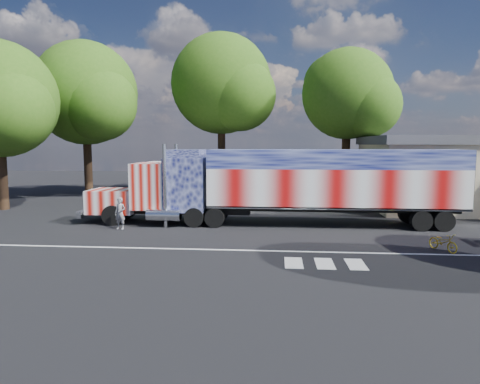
# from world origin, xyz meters

# --- Properties ---
(ground) EXTENTS (100.00, 100.00, 0.00)m
(ground) POSITION_xyz_m (0.00, 0.00, 0.00)
(ground) COLOR black
(lane_markings) EXTENTS (30.00, 2.67, 0.01)m
(lane_markings) POSITION_xyz_m (1.71, -3.77, 0.01)
(lane_markings) COLOR silver
(lane_markings) RESTS_ON ground
(semi_truck) EXTENTS (21.78, 3.44, 4.64)m
(semi_truck) POSITION_xyz_m (2.61, 3.26, 2.39)
(semi_truck) COLOR black
(semi_truck) RESTS_ON ground
(coach_bus) EXTENTS (11.22, 2.61, 3.26)m
(coach_bus) POSITION_xyz_m (-2.38, 11.58, 1.69)
(coach_bus) COLOR white
(coach_bus) RESTS_ON ground
(woman) EXTENTS (0.72, 0.55, 1.74)m
(woman) POSITION_xyz_m (-6.42, 1.13, 0.87)
(woman) COLOR slate
(woman) RESTS_ON ground
(bicycle) EXTENTS (1.16, 1.58, 0.79)m
(bicycle) POSITION_xyz_m (9.35, -2.34, 0.40)
(bicycle) COLOR gold
(bicycle) RESTS_ON ground
(tree_n_mid) EXTENTS (9.53, 9.07, 14.62)m
(tree_n_mid) POSITION_xyz_m (-2.89, 18.09, 10.01)
(tree_n_mid) COLOR black
(tree_n_mid) RESTS_ON ground
(tree_ne_a) EXTENTS (7.84, 7.47, 12.49)m
(tree_ne_a) POSITION_xyz_m (7.96, 15.31, 8.69)
(tree_ne_a) COLOR black
(tree_ne_a) RESTS_ON ground
(tree_nw_a) EXTENTS (9.35, 8.91, 13.48)m
(tree_nw_a) POSITION_xyz_m (-14.41, 15.13, 8.96)
(tree_nw_a) COLOR black
(tree_nw_a) RESTS_ON ground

